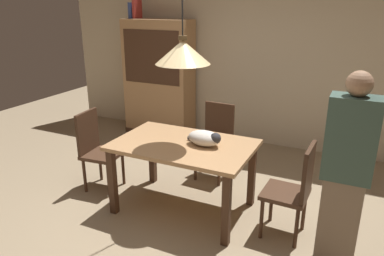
{
  "coord_description": "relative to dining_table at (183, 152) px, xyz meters",
  "views": [
    {
      "loc": [
        1.55,
        -2.69,
        2.11
      ],
      "look_at": [
        -0.0,
        0.56,
        0.85
      ],
      "focal_mm": 34.06,
      "sensor_mm": 36.0,
      "label": 1
    }
  ],
  "objects": [
    {
      "name": "chair_right_side",
      "position": [
        1.13,
        -0.0,
        -0.14
      ],
      "size": [
        0.42,
        0.42,
        0.93
      ],
      "color": "#472D1E",
      "rests_on": "ground"
    },
    {
      "name": "ground",
      "position": [
        0.0,
        -0.36,
        -0.65
      ],
      "size": [
        10.0,
        10.0,
        0.0
      ],
      "primitive_type": "plane",
      "color": "#998466"
    },
    {
      "name": "cat_sleeping",
      "position": [
        0.22,
        0.04,
        0.18
      ],
      "size": [
        0.39,
        0.25,
        0.16
      ],
      "color": "silver",
      "rests_on": "dining_table"
    },
    {
      "name": "dining_table",
      "position": [
        0.0,
        0.0,
        0.0
      ],
      "size": [
        1.4,
        0.9,
        0.75
      ],
      "color": "tan",
      "rests_on": "ground"
    },
    {
      "name": "hutch_bookcase",
      "position": [
        -1.43,
        1.96,
        0.24
      ],
      "size": [
        1.12,
        0.45,
        1.85
      ],
      "color": "tan",
      "rests_on": "ground"
    },
    {
      "name": "chair_left_side",
      "position": [
        -1.13,
        -0.01,
        -0.14
      ],
      "size": [
        0.44,
        0.44,
        0.93
      ],
      "color": "#472D1E",
      "rests_on": "ground"
    },
    {
      "name": "person_standing",
      "position": [
        1.53,
        -0.27,
        0.18
      ],
      "size": [
        0.36,
        0.22,
        1.65
      ],
      "color": "#84705B",
      "rests_on": "ground"
    },
    {
      "name": "back_wall",
      "position": [
        0.0,
        2.29,
        0.8
      ],
      "size": [
        6.4,
        0.1,
        2.9
      ],
      "primitive_type": "cube",
      "color": "beige",
      "rests_on": "ground"
    },
    {
      "name": "pendant_lamp",
      "position": [
        0.0,
        0.0,
        1.01
      ],
      "size": [
        0.52,
        0.52,
        1.3
      ],
      "color": "beige"
    },
    {
      "name": "book_blue_wide",
      "position": [
        -1.85,
        1.96,
        1.32
      ],
      "size": [
        0.06,
        0.24,
        0.24
      ],
      "primitive_type": "cube",
      "color": "#384C93",
      "rests_on": "hutch_bookcase"
    },
    {
      "name": "chair_far_back",
      "position": [
        0.0,
        0.88,
        -0.14
      ],
      "size": [
        0.42,
        0.42,
        0.93
      ],
      "color": "#472D1E",
      "rests_on": "ground"
    },
    {
      "name": "book_red_tall",
      "position": [
        -1.79,
        1.96,
        1.34
      ],
      "size": [
        0.04,
        0.22,
        0.28
      ],
      "primitive_type": "cube",
      "color": "#B73833",
      "rests_on": "hutch_bookcase"
    }
  ]
}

